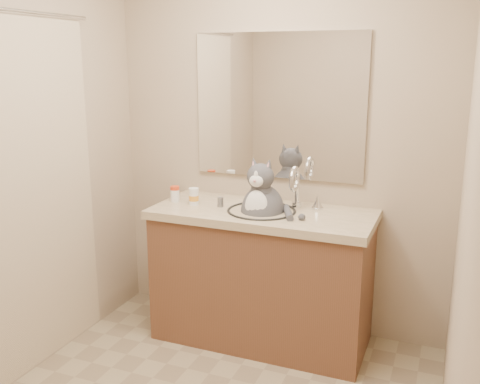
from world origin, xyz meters
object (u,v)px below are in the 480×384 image
at_px(pill_bottle_redcap, 175,194).
at_px(grey_canister, 220,202).
at_px(cat, 262,209).
at_px(pill_bottle_orange, 194,197).

relative_size(pill_bottle_redcap, grey_canister, 1.68).
xyz_separation_m(pill_bottle_redcap, grey_canister, (0.32, -0.01, -0.02)).
relative_size(cat, pill_bottle_redcap, 5.30).
height_order(cat, pill_bottle_redcap, cat).
bearing_deg(grey_canister, pill_bottle_orange, -175.21).
relative_size(pill_bottle_orange, grey_canister, 1.76).
bearing_deg(grey_canister, pill_bottle_redcap, 178.87).
xyz_separation_m(cat, pill_bottle_redcap, (-0.59, 0.00, 0.04)).
bearing_deg(pill_bottle_redcap, pill_bottle_orange, -8.25).
xyz_separation_m(pill_bottle_redcap, pill_bottle_orange, (0.15, -0.02, -0.00)).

